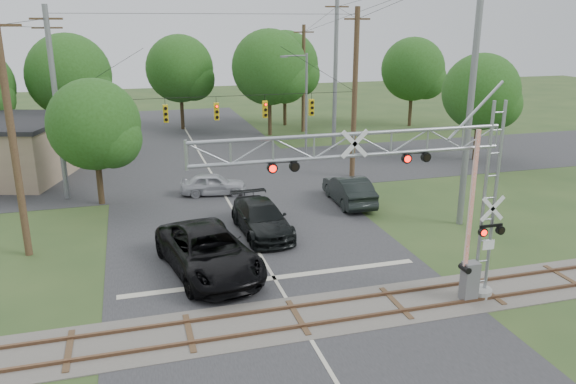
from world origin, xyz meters
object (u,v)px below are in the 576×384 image
object	(u,v)px
pickup_black	(208,252)
car_dark	(262,218)
streetlight	(304,100)
crossing_gantry	(409,187)
sedan_silver	(213,184)
traffic_signal_span	(231,101)

from	to	relation	value
pickup_black	car_dark	world-z (taller)	pickup_black
pickup_black	streetlight	world-z (taller)	streetlight
streetlight	crossing_gantry	bearing A→B (deg)	-98.98
sedan_silver	streetlight	distance (m)	12.48
crossing_gantry	traffic_signal_span	size ratio (longest dim) A/B	0.62
traffic_signal_span	pickup_black	bearing A→B (deg)	-105.01
crossing_gantry	streetlight	size ratio (longest dim) A/B	1.45
traffic_signal_span	car_dark	size ratio (longest dim) A/B	3.42
crossing_gantry	traffic_signal_span	distance (m)	18.64
car_dark	streetlight	bearing A→B (deg)	62.62
crossing_gantry	car_dark	xyz separation A→B (m)	(-3.30, 9.23, -4.04)
streetlight	pickup_black	bearing A→B (deg)	-118.28
crossing_gantry	streetlight	bearing A→B (deg)	81.02
crossing_gantry	sedan_silver	xyz separation A→B (m)	(-4.67, 16.71, -4.16)
car_dark	streetlight	size ratio (longest dim) A/B	0.69
crossing_gantry	streetlight	world-z (taller)	streetlight
sedan_silver	pickup_black	bearing A→B (deg)	179.41
crossing_gantry	pickup_black	world-z (taller)	crossing_gantry
car_dark	traffic_signal_span	bearing A→B (deg)	86.20
streetlight	sedan_silver	bearing A→B (deg)	-136.47
traffic_signal_span	car_dark	xyz separation A→B (m)	(-0.20, -9.14, -4.82)
crossing_gantry	car_dark	distance (m)	10.60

